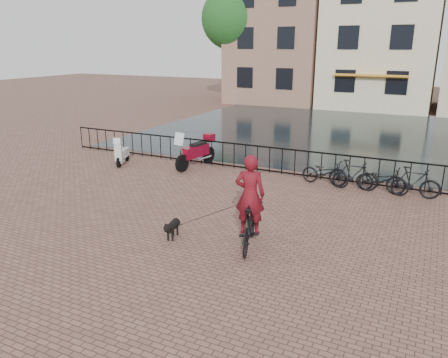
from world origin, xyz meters
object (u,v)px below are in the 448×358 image
at_px(dog, 173,228).
at_px(motorcycle, 196,148).
at_px(scooter, 122,149).
at_px(cyclist, 250,208).

height_order(dog, motorcycle, motorcycle).
xyz_separation_m(motorcycle, scooter, (-2.95, -0.92, -0.17)).
distance_m(cyclist, motorcycle, 7.50).
bearing_deg(motorcycle, dog, -56.17).
bearing_deg(cyclist, motorcycle, -65.42).
height_order(motorcycle, scooter, motorcycle).
relative_size(cyclist, motorcycle, 1.19).
bearing_deg(dog, cyclist, -0.87).
height_order(cyclist, dog, cyclist).
bearing_deg(scooter, motorcycle, -4.05).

